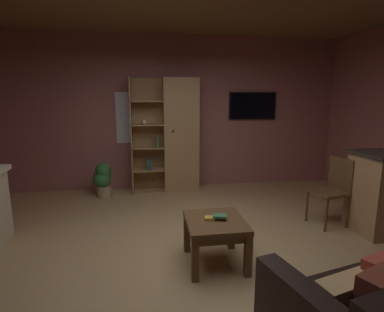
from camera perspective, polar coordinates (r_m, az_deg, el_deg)
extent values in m
cube|color=tan|center=(3.47, 1.05, -18.75)|extent=(6.47, 5.50, 0.02)
cube|color=#9E5B56|center=(5.78, -3.60, 8.09)|extent=(6.59, 0.06, 2.85)
cube|color=white|center=(5.73, -11.09, 7.17)|extent=(0.64, 0.01, 0.93)
cube|color=#A87F51|center=(5.55, -2.14, 3.92)|extent=(0.63, 0.38, 2.07)
cube|color=#A87F51|center=(5.69, -8.47, 3.99)|extent=(0.59, 0.02, 2.07)
cube|color=#A87F51|center=(5.52, -11.40, 3.68)|extent=(0.02, 0.38, 2.07)
sphere|color=black|center=(5.32, -3.60, 4.73)|extent=(0.04, 0.04, 0.04)
cube|color=#A87F51|center=(5.73, -8.17, -6.46)|extent=(0.59, 0.38, 0.02)
cube|color=#A87F51|center=(5.62, -8.28, -2.52)|extent=(0.59, 0.38, 0.02)
cube|color=#A87F51|center=(5.54, -8.40, 1.65)|extent=(0.59, 0.38, 0.02)
cube|color=#A87F51|center=(5.49, -8.52, 5.91)|extent=(0.59, 0.38, 0.02)
cube|color=#A87F51|center=(5.47, -8.64, 10.23)|extent=(0.59, 0.38, 0.02)
cube|color=#387247|center=(5.54, -8.26, -1.59)|extent=(0.04, 0.23, 0.19)
cube|color=#2D4C8C|center=(5.54, -7.96, -1.58)|extent=(0.04, 0.23, 0.19)
cube|color=#387247|center=(5.47, -6.59, 2.58)|extent=(0.03, 0.23, 0.17)
sphere|color=beige|center=(5.49, -9.01, 6.42)|extent=(0.10, 0.10, 0.10)
cube|color=brown|center=(2.21, 32.69, -22.54)|extent=(0.43, 0.28, 0.42)
cube|color=tan|center=(2.20, 27.09, -23.40)|extent=(0.44, 0.27, 0.32)
cube|color=brown|center=(3.17, 4.48, -12.43)|extent=(0.60, 0.65, 0.05)
cube|color=brown|center=(3.19, 4.47, -13.51)|extent=(0.54, 0.59, 0.08)
cube|color=brown|center=(2.98, 0.61, -19.18)|extent=(0.07, 0.07, 0.43)
cube|color=brown|center=(3.09, 10.60, -18.15)|extent=(0.07, 0.07, 0.43)
cube|color=brown|center=(3.48, -0.97, -14.50)|extent=(0.07, 0.07, 0.43)
cube|color=brown|center=(3.58, 7.50, -13.84)|extent=(0.07, 0.07, 0.43)
cube|color=gold|center=(3.15, 3.39, -11.75)|extent=(0.12, 0.11, 0.03)
cube|color=#387247|center=(3.15, 5.29, -11.29)|extent=(0.16, 0.13, 0.02)
cube|color=brown|center=(4.47, 24.51, -6.30)|extent=(0.49, 0.49, 0.04)
cube|color=brown|center=(4.55, 26.49, -3.07)|extent=(0.11, 0.40, 0.44)
cylinder|color=brown|center=(4.55, 21.05, -8.79)|extent=(0.04, 0.04, 0.46)
cylinder|color=brown|center=(4.30, 24.16, -10.17)|extent=(0.04, 0.04, 0.46)
cylinder|color=brown|center=(4.79, 24.38, -8.09)|extent=(0.04, 0.04, 0.46)
cylinder|color=brown|center=(4.55, 27.52, -9.33)|extent=(0.04, 0.04, 0.46)
cylinder|color=#9E896B|center=(5.54, -16.35, -6.47)|extent=(0.26, 0.26, 0.19)
sphere|color=#2D6B33|center=(5.51, -16.76, -4.22)|extent=(0.31, 0.31, 0.31)
sphere|color=#2D6B33|center=(5.47, -16.56, -2.63)|extent=(0.27, 0.27, 0.27)
cube|color=black|center=(6.06, 11.41, 9.33)|extent=(0.93, 0.05, 0.53)
cube|color=black|center=(6.03, 11.49, 9.33)|extent=(0.89, 0.01, 0.49)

